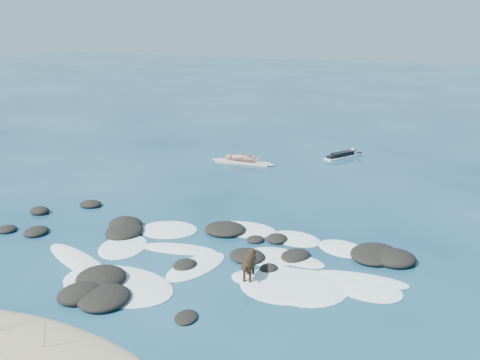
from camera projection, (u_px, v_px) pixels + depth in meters
The scene contains 6 objects.
ground at pixel (193, 237), 18.05m from camera, with size 160.00×160.00×0.00m, color #0A2642.
reef_rocks at pixel (191, 253), 16.59m from camera, with size 14.11×7.63×0.50m.
breaking_foam at pixel (230, 264), 16.06m from camera, with size 11.23×7.27×0.12m.
standing_surfer_rig at pixel (243, 149), 27.05m from camera, with size 3.37×0.87×1.92m.
paddling_surfer_rig at pixel (343, 155), 28.35m from camera, with size 1.67×2.33×0.43m.
dog at pixel (249, 262), 14.99m from camera, with size 0.50×1.24×0.79m.
Camera 1 is at (8.67, -14.39, 7.05)m, focal length 40.00 mm.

